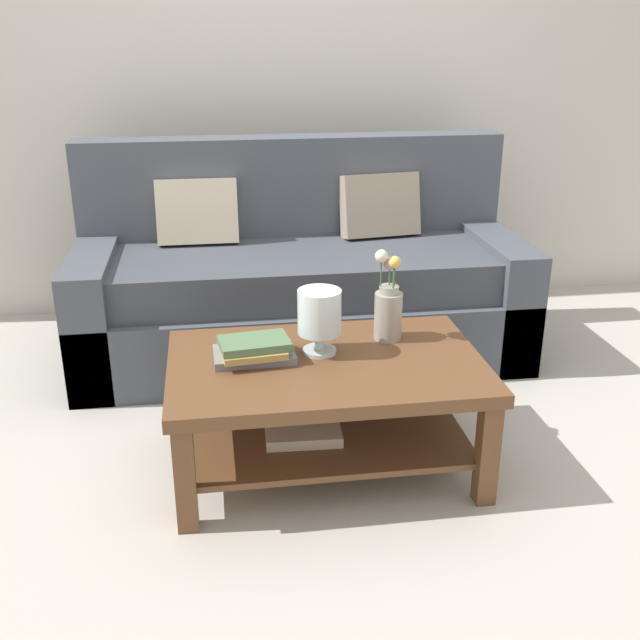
{
  "coord_description": "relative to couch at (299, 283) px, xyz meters",
  "views": [
    {
      "loc": [
        -0.4,
        -2.73,
        1.6
      ],
      "look_at": [
        -0.01,
        -0.11,
        0.55
      ],
      "focal_mm": 42.11,
      "sensor_mm": 36.0,
      "label": 1
    }
  ],
  "objects": [
    {
      "name": "couch",
      "position": [
        0.0,
        0.0,
        0.0
      ],
      "size": [
        2.2,
        0.9,
        1.06
      ],
      "color": "#474C56",
      "rests_on": "ground"
    },
    {
      "name": "ground_plane",
      "position": [
        -0.03,
        -0.86,
        -0.36
      ],
      "size": [
        10.0,
        10.0,
        0.0
      ],
      "primitive_type": "plane",
      "color": "#B7B2A8"
    },
    {
      "name": "glass_hurricane_vase",
      "position": [
        -0.05,
        -1.05,
        0.23
      ],
      "size": [
        0.16,
        0.16,
        0.25
      ],
      "color": "silver",
      "rests_on": "coffee_table"
    },
    {
      "name": "back_wall",
      "position": [
        -0.03,
        0.79,
        0.99
      ],
      "size": [
        6.4,
        0.12,
        2.7
      ],
      "primitive_type": "cube",
      "color": "beige",
      "rests_on": "ground"
    },
    {
      "name": "coffee_table",
      "position": [
        -0.04,
        -1.12,
        -0.04
      ],
      "size": [
        1.15,
        0.74,
        0.45
      ],
      "color": "brown",
      "rests_on": "ground"
    },
    {
      "name": "book_stack_main",
      "position": [
        -0.3,
        -1.07,
        0.12
      ],
      "size": [
        0.3,
        0.24,
        0.08
      ],
      "color": "slate",
      "rests_on": "coffee_table"
    },
    {
      "name": "flower_pitcher",
      "position": [
        0.23,
        -0.95,
        0.22
      ],
      "size": [
        0.11,
        0.11,
        0.36
      ],
      "color": "#9E998E",
      "rests_on": "coffee_table"
    }
  ]
}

